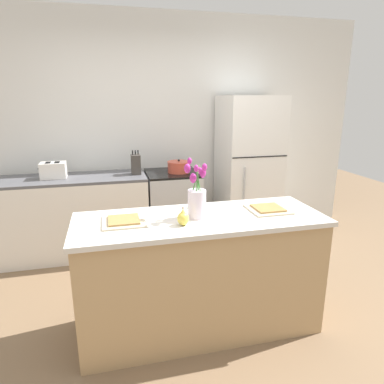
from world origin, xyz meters
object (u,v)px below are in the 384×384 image
at_px(stove_range, 173,209).
at_px(pear_figurine, 183,218).
at_px(flower_vase, 197,199).
at_px(toaster, 53,170).
at_px(cooking_pot, 179,167).
at_px(knife_block, 136,164).
at_px(refrigerator, 248,170).
at_px(plate_setting_right, 268,209).
at_px(plate_setting_left, 124,221).

height_order(stove_range, pear_figurine, pear_figurine).
bearing_deg(flower_vase, toaster, 125.93).
height_order(flower_vase, cooking_pot, flower_vase).
relative_size(cooking_pot, knife_block, 0.98).
height_order(stove_range, refrigerator, refrigerator).
bearing_deg(plate_setting_right, plate_setting_left, 180.00).
bearing_deg(knife_block, toaster, 179.68).
relative_size(flower_vase, plate_setting_left, 1.45).
xyz_separation_m(plate_setting_right, knife_block, (-0.86, 1.58, 0.09)).
xyz_separation_m(toaster, knife_block, (0.88, -0.00, 0.03)).
height_order(plate_setting_right, knife_block, knife_block).
distance_m(refrigerator, knife_block, 1.37).
xyz_separation_m(plate_setting_left, knife_block, (0.23, 1.58, 0.09)).
bearing_deg(flower_vase, knife_block, 100.16).
bearing_deg(knife_block, stove_range, -0.60).
distance_m(plate_setting_right, knife_block, 1.80).
bearing_deg(cooking_pot, knife_block, 176.01).
bearing_deg(pear_figurine, refrigerator, 55.05).
xyz_separation_m(stove_range, knife_block, (-0.42, 0.00, 0.56)).
xyz_separation_m(plate_setting_right, cooking_pot, (-0.37, 1.54, 0.05)).
bearing_deg(plate_setting_left, cooking_pot, 65.18).
bearing_deg(stove_range, pear_figurine, -98.43).
relative_size(plate_setting_right, cooking_pot, 1.11).
xyz_separation_m(pear_figurine, cooking_pot, (0.33, 1.69, 0.00)).
xyz_separation_m(cooking_pot, knife_block, (-0.49, 0.03, 0.05)).
bearing_deg(pear_figurine, flower_vase, 44.27).
bearing_deg(refrigerator, knife_block, 179.85).
distance_m(plate_setting_right, cooking_pot, 1.59).
bearing_deg(pear_figurine, plate_setting_left, 158.52).
height_order(plate_setting_right, cooking_pot, cooking_pot).
bearing_deg(knife_block, refrigerator, -0.15).
distance_m(plate_setting_left, cooking_pot, 1.70).
xyz_separation_m(refrigerator, knife_block, (-1.37, 0.00, 0.13)).
bearing_deg(refrigerator, pear_figurine, -124.95).
bearing_deg(stove_range, refrigerator, 0.04).
relative_size(plate_setting_left, knife_block, 1.08).
distance_m(refrigerator, toaster, 2.25).
bearing_deg(plate_setting_left, plate_setting_right, 0.00).
relative_size(stove_range, flower_vase, 2.13).
height_order(flower_vase, pear_figurine, flower_vase).
bearing_deg(plate_setting_right, cooking_pot, 103.45).
bearing_deg(plate_setting_right, toaster, 137.65).
bearing_deg(plate_setting_right, stove_range, 105.67).
bearing_deg(toaster, pear_figurine, -59.07).
distance_m(plate_setting_left, knife_block, 1.60).
relative_size(refrigerator, flower_vase, 4.17).
distance_m(flower_vase, toaster, 1.99).
bearing_deg(pear_figurine, knife_block, 95.29).
distance_m(pear_figurine, plate_setting_right, 0.71).
xyz_separation_m(refrigerator, flower_vase, (-1.08, -1.60, 0.17)).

